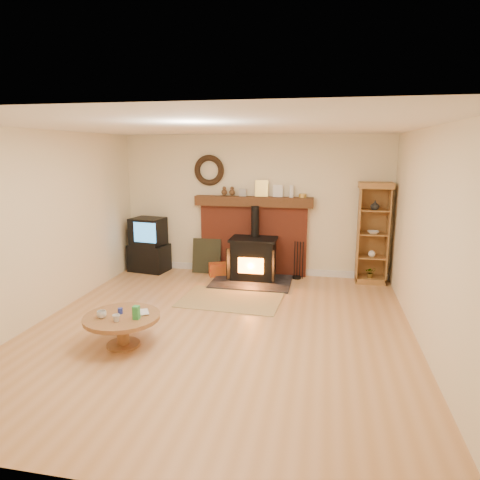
% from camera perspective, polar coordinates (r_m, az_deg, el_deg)
% --- Properties ---
extents(ground, '(5.50, 5.50, 0.00)m').
position_cam_1_polar(ground, '(5.78, -2.76, -11.85)').
color(ground, tan).
rests_on(ground, ground).
extents(room_shell, '(5.02, 5.52, 2.61)m').
position_cam_1_polar(room_shell, '(5.42, -2.88, 5.43)').
color(room_shell, beige).
rests_on(room_shell, ground).
extents(chimney_breast, '(2.20, 0.22, 1.78)m').
position_cam_1_polar(chimney_breast, '(8.05, 1.79, 1.01)').
color(chimney_breast, brown).
rests_on(chimney_breast, ground).
extents(wood_stove, '(1.40, 1.00, 1.33)m').
position_cam_1_polar(wood_stove, '(7.75, 1.77, -2.63)').
color(wood_stove, black).
rests_on(wood_stove, ground).
extents(area_rug, '(1.62, 1.16, 0.01)m').
position_cam_1_polar(area_rug, '(6.83, -1.22, -7.94)').
color(area_rug, brown).
rests_on(area_rug, ground).
extents(tv_unit, '(0.78, 0.60, 1.04)m').
position_cam_1_polar(tv_unit, '(8.49, -12.08, -0.75)').
color(tv_unit, black).
rests_on(tv_unit, ground).
extents(curio_cabinet, '(0.57, 0.41, 1.78)m').
position_cam_1_polar(curio_cabinet, '(7.85, 17.27, 0.90)').
color(curio_cabinet, '#996632').
rests_on(curio_cabinet, ground).
extents(firelog_box, '(0.44, 0.36, 0.24)m').
position_cam_1_polar(firelog_box, '(8.07, -2.75, -3.95)').
color(firelog_box, '#C68E1C').
rests_on(firelog_box, ground).
extents(leaning_painting, '(0.55, 0.15, 0.66)m').
position_cam_1_polar(leaning_painting, '(8.23, -4.46, -2.12)').
color(leaning_painting, black).
rests_on(leaning_painting, ground).
extents(fire_tools, '(0.19, 0.16, 0.70)m').
position_cam_1_polar(fire_tools, '(7.94, 7.68, -4.03)').
color(fire_tools, black).
rests_on(fire_tools, ground).
extents(coffee_table, '(0.91, 0.91, 0.55)m').
position_cam_1_polar(coffee_table, '(5.40, -15.46, -10.39)').
color(coffee_table, brown).
rests_on(coffee_table, ground).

